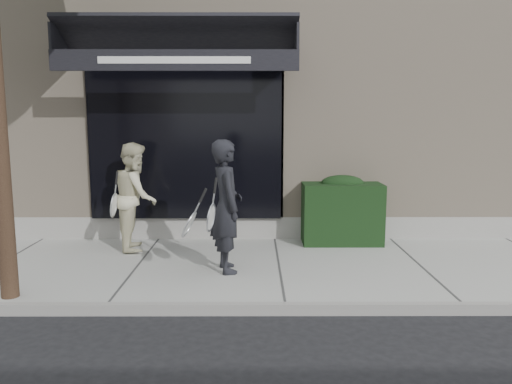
{
  "coord_description": "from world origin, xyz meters",
  "views": [
    {
      "loc": [
        -0.35,
        -6.89,
        2.19
      ],
      "look_at": [
        -0.32,
        0.6,
        1.07
      ],
      "focal_mm": 35.0,
      "sensor_mm": 36.0,
      "label": 1
    }
  ],
  "objects": [
    {
      "name": "ground",
      "position": [
        0.0,
        0.0,
        0.0
      ],
      "size": [
        80.0,
        80.0,
        0.0
      ],
      "primitive_type": "plane",
      "color": "black",
      "rests_on": "ground"
    },
    {
      "name": "sidewalk",
      "position": [
        0.0,
        0.0,
        0.06
      ],
      "size": [
        20.0,
        3.0,
        0.12
      ],
      "primitive_type": "cube",
      "color": "#A3A39D",
      "rests_on": "ground"
    },
    {
      "name": "curb",
      "position": [
        0.0,
        -1.55,
        0.07
      ],
      "size": [
        20.0,
        0.1,
        0.14
      ],
      "primitive_type": "cube",
      "color": "gray",
      "rests_on": "ground"
    },
    {
      "name": "building_facade",
      "position": [
        -0.01,
        4.96,
        2.74
      ],
      "size": [
        14.3,
        8.04,
        5.64
      ],
      "color": "#C0AC93",
      "rests_on": "ground"
    },
    {
      "name": "hedge",
      "position": [
        1.1,
        1.25,
        0.66
      ],
      "size": [
        1.3,
        0.7,
        1.14
      ],
      "color": "black",
      "rests_on": "sidewalk"
    },
    {
      "name": "pedestrian_front",
      "position": [
        -0.73,
        -0.3,
        1.01
      ],
      "size": [
        0.85,
        0.91,
        1.79
      ],
      "color": "black",
      "rests_on": "sidewalk"
    },
    {
      "name": "pedestrian_back",
      "position": [
        -2.22,
        0.86,
        0.96
      ],
      "size": [
        0.78,
        0.95,
        1.69
      ],
      "color": "beige",
      "rests_on": "sidewalk"
    }
  ]
}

